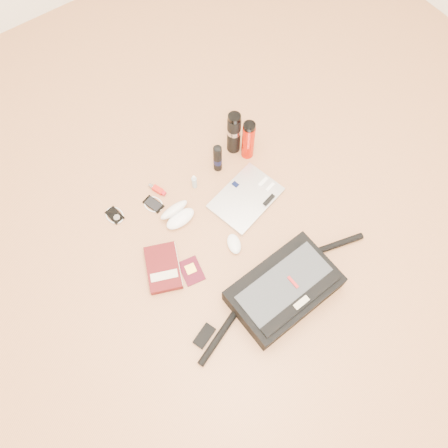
# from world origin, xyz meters

# --- Properties ---
(ground) EXTENTS (4.00, 4.00, 0.00)m
(ground) POSITION_xyz_m (0.00, 0.00, 0.00)
(ground) COLOR #B97B4D
(ground) RESTS_ON ground
(messenger_bag) EXTENTS (0.98, 0.31, 0.13)m
(messenger_bag) POSITION_xyz_m (0.02, -0.30, 0.06)
(messenger_bag) COLOR black
(messenger_bag) RESTS_ON ground
(laptop) EXTENTS (0.38, 0.30, 0.03)m
(laptop) POSITION_xyz_m (0.18, 0.19, 0.01)
(laptop) COLOR #BBBBBE
(laptop) RESTS_ON ground
(book) EXTENTS (0.23, 0.27, 0.04)m
(book) POSITION_xyz_m (-0.35, 0.12, 0.02)
(book) COLOR #4B0C0F
(book) RESTS_ON ground
(passport) EXTENTS (0.12, 0.14, 0.01)m
(passport) POSITION_xyz_m (-0.25, 0.04, 0.00)
(passport) COLOR #450816
(passport) RESTS_ON ground
(mouse) EXTENTS (0.10, 0.12, 0.03)m
(mouse) POSITION_xyz_m (-0.02, 0.02, 0.02)
(mouse) COLOR white
(mouse) RESTS_ON ground
(sunglasses_case) EXTENTS (0.16, 0.14, 0.09)m
(sunglasses_case) POSITION_xyz_m (-0.15, 0.31, 0.03)
(sunglasses_case) COLOR white
(sunglasses_case) RESTS_ON ground
(ipod) EXTENTS (0.09, 0.10, 0.01)m
(ipod) POSITION_xyz_m (-0.40, 0.50, 0.01)
(ipod) COLOR black
(ipod) RESTS_ON ground
(phone) EXTENTS (0.10, 0.11, 0.01)m
(phone) POSITION_xyz_m (-0.21, 0.44, 0.01)
(phone) COLOR black
(phone) RESTS_ON ground
(inhaler) EXTENTS (0.05, 0.10, 0.03)m
(inhaler) POSITION_xyz_m (-0.15, 0.49, 0.01)
(inhaler) COLOR red
(inhaler) RESTS_ON ground
(spray_bottle) EXTENTS (0.03, 0.03, 0.10)m
(spray_bottle) POSITION_xyz_m (0.02, 0.40, 0.04)
(spray_bottle) COLOR #9FC6D8
(spray_bottle) RESTS_ON ground
(aerosol_can) EXTENTS (0.05, 0.05, 0.19)m
(aerosol_can) POSITION_xyz_m (0.18, 0.42, 0.09)
(aerosol_can) COLOR black
(aerosol_can) RESTS_ON ground
(thermos_black) EXTENTS (0.09, 0.09, 0.27)m
(thermos_black) POSITION_xyz_m (0.31, 0.48, 0.13)
(thermos_black) COLOR black
(thermos_black) RESTS_ON ground
(thermos_red) EXTENTS (0.08, 0.08, 0.25)m
(thermos_red) POSITION_xyz_m (0.35, 0.40, 0.12)
(thermos_red) COLOR #B51203
(thermos_red) RESTS_ON ground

